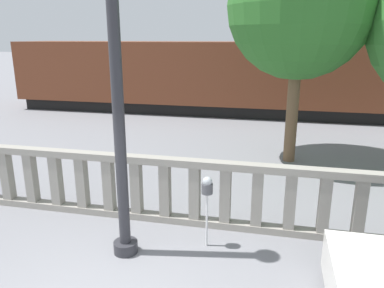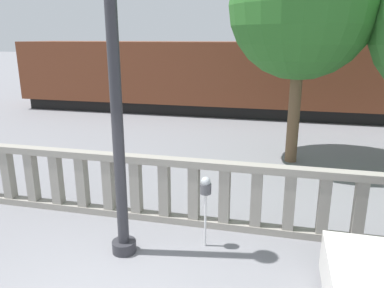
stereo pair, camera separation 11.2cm
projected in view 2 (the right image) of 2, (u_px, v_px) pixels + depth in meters
name	position (u px, v px, depth m)	size (l,w,h in m)	color
balustrade	(164.00, 190.00, 7.36)	(17.72, 0.24, 1.34)	gray
lamppost	(114.00, 64.00, 5.59)	(0.41, 0.41, 5.85)	#2D2D33
parking_meter	(206.00, 190.00, 6.36)	(0.19, 0.19, 1.30)	silver
train_near	(277.00, 78.00, 17.26)	(24.76, 3.09, 3.96)	black
train_far	(247.00, 64.00, 26.39)	(26.70, 2.73, 3.86)	black
tree_right	(302.00, 6.00, 9.99)	(3.94, 3.94, 6.34)	brown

